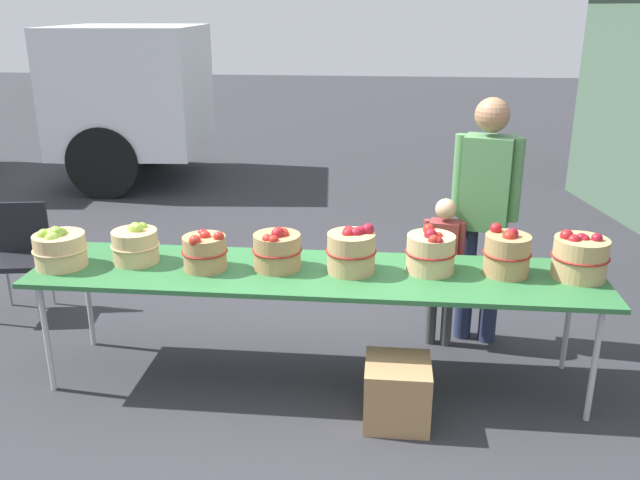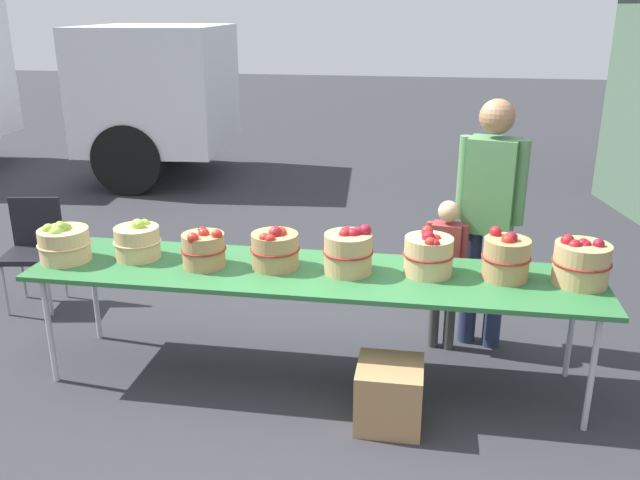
% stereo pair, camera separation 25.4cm
% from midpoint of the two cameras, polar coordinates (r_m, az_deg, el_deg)
% --- Properties ---
extents(ground_plane, '(40.00, 40.00, 0.00)m').
position_cam_midpoint_polar(ground_plane, '(4.45, -2.07, -11.69)').
color(ground_plane, '#2D2D33').
extents(market_table, '(3.50, 0.76, 0.75)m').
position_cam_midpoint_polar(market_table, '(4.13, -2.19, -3.11)').
color(market_table, '#2D6B38').
rests_on(market_table, ground).
extents(apple_basket_green_0, '(0.33, 0.33, 0.26)m').
position_cam_midpoint_polar(apple_basket_green_0, '(4.51, -22.82, -0.67)').
color(apple_basket_green_0, tan).
rests_on(apple_basket_green_0, market_table).
extents(apple_basket_green_1, '(0.30, 0.30, 0.26)m').
position_cam_midpoint_polar(apple_basket_green_1, '(4.42, -17.02, -0.42)').
color(apple_basket_green_1, tan).
rests_on(apple_basket_green_1, market_table).
extents(apple_basket_red_0, '(0.29, 0.29, 0.26)m').
position_cam_midpoint_polar(apple_basket_red_0, '(4.20, -11.50, -0.98)').
color(apple_basket_red_0, '#A87F51').
rests_on(apple_basket_red_0, market_table).
extents(apple_basket_red_1, '(0.31, 0.31, 0.28)m').
position_cam_midpoint_polar(apple_basket_red_1, '(4.14, -5.43, -0.84)').
color(apple_basket_red_1, '#A87F51').
rests_on(apple_basket_red_1, market_table).
extents(apple_basket_red_2, '(0.31, 0.31, 0.30)m').
position_cam_midpoint_polar(apple_basket_red_2, '(4.07, 0.91, -0.90)').
color(apple_basket_red_2, tan).
rests_on(apple_basket_red_2, market_table).
extents(apple_basket_red_3, '(0.31, 0.31, 0.29)m').
position_cam_midpoint_polar(apple_basket_red_3, '(4.11, 7.66, -1.02)').
color(apple_basket_red_3, tan).
rests_on(apple_basket_red_3, market_table).
extents(apple_basket_red_4, '(0.29, 0.29, 0.30)m').
position_cam_midpoint_polar(apple_basket_red_4, '(4.15, 13.95, -1.09)').
color(apple_basket_red_4, '#A87F51').
rests_on(apple_basket_red_4, market_table).
extents(apple_basket_red_5, '(0.34, 0.34, 0.30)m').
position_cam_midpoint_polar(apple_basket_red_5, '(4.23, 19.66, -1.37)').
color(apple_basket_red_5, tan).
rests_on(apple_basket_red_5, market_table).
extents(vendor_adult, '(0.45, 0.30, 1.74)m').
position_cam_midpoint_polar(vendor_adult, '(4.67, 12.35, 3.06)').
color(vendor_adult, '#262D4C').
rests_on(vendor_adult, ground).
extents(child_customer, '(0.28, 0.17, 1.08)m').
position_cam_midpoint_polar(child_customer, '(4.66, 8.86, -1.78)').
color(child_customer, '#3F3F3F').
rests_on(child_customer, ground).
extents(folding_chair, '(0.46, 0.46, 0.86)m').
position_cam_midpoint_polar(folding_chair, '(5.72, -25.35, -0.78)').
color(folding_chair, black).
rests_on(folding_chair, ground).
extents(produce_crate, '(0.37, 0.37, 0.37)m').
position_cam_midpoint_polar(produce_crate, '(3.97, 4.72, -12.79)').
color(produce_crate, '#A87F51').
rests_on(produce_crate, ground).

